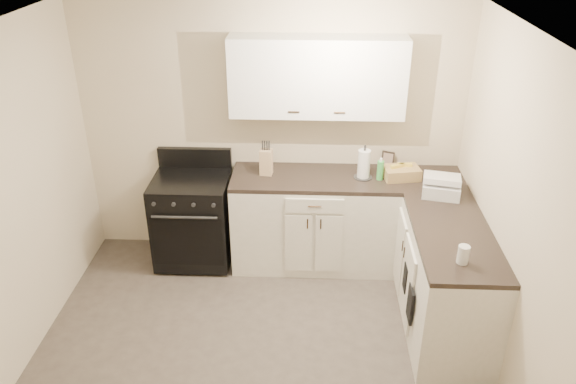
{
  "coord_description": "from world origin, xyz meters",
  "views": [
    {
      "loc": [
        0.38,
        -3.18,
        3.23
      ],
      "look_at": [
        0.2,
        0.85,
        1.11
      ],
      "focal_mm": 35.0,
      "sensor_mm": 36.0,
      "label": 1
    }
  ],
  "objects_px": {
    "knife_block": "(266,162)",
    "wicker_basket": "(401,173)",
    "stove": "(193,220)",
    "countertop_grill": "(441,188)",
    "paper_towel": "(364,164)"
  },
  "relations": [
    {
      "from": "countertop_grill",
      "to": "stove",
      "type": "bearing_deg",
      "value": -174.78
    },
    {
      "from": "wicker_basket",
      "to": "countertop_grill",
      "type": "relative_size",
      "value": 1.02
    },
    {
      "from": "knife_block",
      "to": "countertop_grill",
      "type": "relative_size",
      "value": 0.78
    },
    {
      "from": "knife_block",
      "to": "paper_towel",
      "type": "relative_size",
      "value": 0.89
    },
    {
      "from": "wicker_basket",
      "to": "countertop_grill",
      "type": "bearing_deg",
      "value": -44.61
    },
    {
      "from": "stove",
      "to": "paper_towel",
      "type": "relative_size",
      "value": 3.17
    },
    {
      "from": "paper_towel",
      "to": "countertop_grill",
      "type": "distance_m",
      "value": 0.72
    },
    {
      "from": "knife_block",
      "to": "wicker_basket",
      "type": "distance_m",
      "value": 1.25
    },
    {
      "from": "stove",
      "to": "paper_towel",
      "type": "distance_m",
      "value": 1.73
    },
    {
      "from": "knife_block",
      "to": "countertop_grill",
      "type": "distance_m",
      "value": 1.59
    },
    {
      "from": "wicker_basket",
      "to": "countertop_grill",
      "type": "height_order",
      "value": "countertop_grill"
    },
    {
      "from": "paper_towel",
      "to": "wicker_basket",
      "type": "bearing_deg",
      "value": 0.93
    },
    {
      "from": "wicker_basket",
      "to": "knife_block",
      "type": "bearing_deg",
      "value": 178.54
    },
    {
      "from": "knife_block",
      "to": "stove",
      "type": "bearing_deg",
      "value": -168.48
    },
    {
      "from": "knife_block",
      "to": "wicker_basket",
      "type": "height_order",
      "value": "knife_block"
    }
  ]
}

